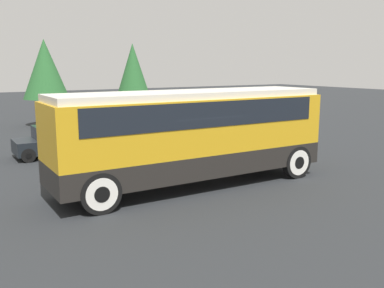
{
  "coord_description": "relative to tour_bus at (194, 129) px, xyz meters",
  "views": [
    {
      "loc": [
        -7.47,
        -12.24,
        4.11
      ],
      "look_at": [
        0.0,
        0.0,
        1.47
      ],
      "focal_mm": 40.0,
      "sensor_mm": 36.0,
      "label": 1
    }
  ],
  "objects": [
    {
      "name": "tree_left",
      "position": [
        6.4,
        19.69,
        1.71
      ],
      "size": [
        2.73,
        2.73,
        5.84
      ],
      "color": "brown",
      "rests_on": "ground_plane"
    },
    {
      "name": "parked_car_mid",
      "position": [
        -2.49,
        7.52,
        -1.28
      ],
      "size": [
        4.43,
        1.79,
        1.42
      ],
      "color": "black",
      "rests_on": "ground_plane"
    },
    {
      "name": "tour_bus",
      "position": [
        0.0,
        0.0,
        0.0
      ],
      "size": [
        9.66,
        2.53,
        3.27
      ],
      "color": "black",
      "rests_on": "ground_plane"
    },
    {
      "name": "ground_plane",
      "position": [
        -0.1,
        0.0,
        -1.98
      ],
      "size": [
        120.0,
        120.0,
        0.0
      ],
      "primitive_type": "plane",
      "color": "#26282B"
    },
    {
      "name": "tree_center",
      "position": [
        -0.76,
        18.03,
        1.88
      ],
      "size": [
        3.05,
        3.05,
        5.88
      ],
      "color": "brown",
      "rests_on": "ground_plane"
    },
    {
      "name": "parked_car_near",
      "position": [
        2.79,
        6.48,
        -1.24
      ],
      "size": [
        4.3,
        1.82,
        1.51
      ],
      "color": "maroon",
      "rests_on": "ground_plane"
    }
  ]
}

